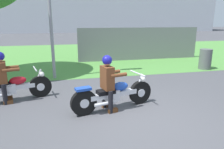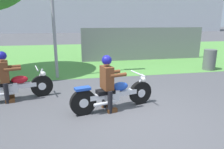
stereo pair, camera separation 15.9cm
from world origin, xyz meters
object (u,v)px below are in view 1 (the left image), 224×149
object	(u,v)px
rider_lead	(108,79)
motorcycle_follow	(12,88)
motorcycle_lead	(114,94)
rider_follow	(3,73)
trash_can	(205,59)

from	to	relation	value
rider_lead	motorcycle_follow	size ratio (longest dim) A/B	0.66
motorcycle_lead	rider_follow	bearing A→B (deg)	144.43
motorcycle_follow	rider_follow	world-z (taller)	rider_follow
motorcycle_follow	trash_can	distance (m)	8.07
motorcycle_lead	rider_lead	xyz separation A→B (m)	(-0.16, -0.04, 0.43)
motorcycle_lead	trash_can	distance (m)	6.15
motorcycle_lead	rider_lead	world-z (taller)	rider_lead
rider_lead	motorcycle_lead	bearing A→B (deg)	-0.85
motorcycle_lead	rider_follow	size ratio (longest dim) A/B	1.56
motorcycle_lead	motorcycle_follow	bearing A→B (deg)	142.51
motorcycle_lead	trash_can	world-z (taller)	trash_can
rider_lead	rider_follow	bearing A→B (deg)	142.50
trash_can	rider_lead	bearing A→B (deg)	-146.95
rider_lead	trash_can	size ratio (longest dim) A/B	1.52
motorcycle_follow	trash_can	size ratio (longest dim) A/B	2.30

